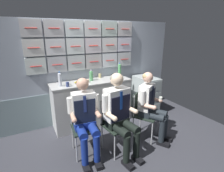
{
  "coord_description": "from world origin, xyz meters",
  "views": [
    {
      "loc": [
        -1.27,
        -2.13,
        1.9
      ],
      "look_at": [
        0.06,
        0.4,
        1.01
      ],
      "focal_mm": 27.65,
      "sensor_mm": 36.0,
      "label": 1
    }
  ],
  "objects_px": {
    "crew_member_near_trolley": "(151,104)",
    "crew_member_center": "(120,111)",
    "crew_member_left": "(85,116)",
    "folding_chair_near_trolley": "(142,110)",
    "service_trolley": "(146,94)",
    "coffee_cup_spare": "(87,81)",
    "folding_chair_left": "(83,120)",
    "folding_chair_center": "(114,119)",
    "water_bottle_blue_cap": "(120,70)",
    "snack_banana": "(78,82)"
  },
  "relations": [
    {
      "from": "crew_member_near_trolley",
      "to": "crew_member_center",
      "type": "bearing_deg",
      "value": -172.88
    },
    {
      "from": "crew_member_left",
      "to": "folding_chair_near_trolley",
      "type": "xyz_separation_m",
      "value": [
        1.1,
        0.04,
        -0.16
      ]
    },
    {
      "from": "service_trolley",
      "to": "folding_chair_near_trolley",
      "type": "distance_m",
      "value": 1.07
    },
    {
      "from": "coffee_cup_spare",
      "to": "folding_chair_near_trolley",
      "type": "bearing_deg",
      "value": -49.27
    },
    {
      "from": "service_trolley",
      "to": "crew_member_near_trolley",
      "type": "distance_m",
      "value": 1.15
    },
    {
      "from": "folding_chair_near_trolley",
      "to": "crew_member_near_trolley",
      "type": "xyz_separation_m",
      "value": [
        0.09,
        -0.14,
        0.16
      ]
    },
    {
      "from": "folding_chair_left",
      "to": "folding_chair_center",
      "type": "relative_size",
      "value": 1.0
    },
    {
      "from": "folding_chair_left",
      "to": "folding_chair_near_trolley",
      "type": "relative_size",
      "value": 1.0
    },
    {
      "from": "crew_member_left",
      "to": "coffee_cup_spare",
      "type": "bearing_deg",
      "value": 67.3
    },
    {
      "from": "crew_member_left",
      "to": "coffee_cup_spare",
      "type": "xyz_separation_m",
      "value": [
        0.37,
        0.89,
        0.28
      ]
    },
    {
      "from": "folding_chair_center",
      "to": "folding_chair_left",
      "type": "bearing_deg",
      "value": 157.84
    },
    {
      "from": "service_trolley",
      "to": "water_bottle_blue_cap",
      "type": "height_order",
      "value": "water_bottle_blue_cap"
    },
    {
      "from": "folding_chair_left",
      "to": "folding_chair_center",
      "type": "xyz_separation_m",
      "value": [
        0.46,
        -0.19,
        0.0
      ]
    },
    {
      "from": "folding_chair_center",
      "to": "water_bottle_blue_cap",
      "type": "relative_size",
      "value": 2.74
    },
    {
      "from": "folding_chair_left",
      "to": "crew_member_center",
      "type": "bearing_deg",
      "value": -35.57
    },
    {
      "from": "water_bottle_blue_cap",
      "to": "coffee_cup_spare",
      "type": "bearing_deg",
      "value": -171.92
    },
    {
      "from": "crew_member_near_trolley",
      "to": "snack_banana",
      "type": "xyz_separation_m",
      "value": [
        -1.0,
        1.05,
        0.27
      ]
    },
    {
      "from": "service_trolley",
      "to": "folding_chair_near_trolley",
      "type": "xyz_separation_m",
      "value": [
        -0.72,
        -0.79,
        0.06
      ]
    },
    {
      "from": "folding_chair_left",
      "to": "folding_chair_near_trolley",
      "type": "bearing_deg",
      "value": -6.15
    },
    {
      "from": "service_trolley",
      "to": "snack_banana",
      "type": "bearing_deg",
      "value": 175.77
    },
    {
      "from": "folding_chair_near_trolley",
      "to": "snack_banana",
      "type": "distance_m",
      "value": 1.36
    },
    {
      "from": "folding_chair_center",
      "to": "folding_chair_near_trolley",
      "type": "xyz_separation_m",
      "value": [
        0.63,
        0.07,
        0.0
      ]
    },
    {
      "from": "water_bottle_blue_cap",
      "to": "crew_member_left",
      "type": "bearing_deg",
      "value": -139.5
    },
    {
      "from": "service_trolley",
      "to": "folding_chair_left",
      "type": "distance_m",
      "value": 1.93
    },
    {
      "from": "water_bottle_blue_cap",
      "to": "coffee_cup_spare",
      "type": "xyz_separation_m",
      "value": [
        -0.8,
        -0.11,
        -0.12
      ]
    },
    {
      "from": "snack_banana",
      "to": "folding_chair_center",
      "type": "bearing_deg",
      "value": -73.81
    },
    {
      "from": "water_bottle_blue_cap",
      "to": "crew_member_center",
      "type": "bearing_deg",
      "value": -119.83
    },
    {
      "from": "folding_chair_near_trolley",
      "to": "water_bottle_blue_cap",
      "type": "xyz_separation_m",
      "value": [
        0.07,
        0.96,
        0.56
      ]
    },
    {
      "from": "crew_member_left",
      "to": "snack_banana",
      "type": "height_order",
      "value": "crew_member_left"
    },
    {
      "from": "folding_chair_center",
      "to": "crew_member_center",
      "type": "bearing_deg",
      "value": -82.49
    },
    {
      "from": "service_trolley",
      "to": "crew_member_center",
      "type": "xyz_separation_m",
      "value": [
        -1.33,
        -1.02,
        0.27
      ]
    },
    {
      "from": "crew_member_near_trolley",
      "to": "snack_banana",
      "type": "relative_size",
      "value": 7.3
    },
    {
      "from": "folding_chair_left",
      "to": "snack_banana",
      "type": "bearing_deg",
      "value": 77.75
    },
    {
      "from": "coffee_cup_spare",
      "to": "snack_banana",
      "type": "distance_m",
      "value": 0.19
    },
    {
      "from": "crew_member_center",
      "to": "crew_member_near_trolley",
      "type": "xyz_separation_m",
      "value": [
        0.69,
        0.09,
        -0.05
      ]
    },
    {
      "from": "crew_member_center",
      "to": "folding_chair_near_trolley",
      "type": "height_order",
      "value": "crew_member_center"
    },
    {
      "from": "crew_member_center",
      "to": "water_bottle_blue_cap",
      "type": "height_order",
      "value": "crew_member_center"
    },
    {
      "from": "crew_member_center",
      "to": "snack_banana",
      "type": "bearing_deg",
      "value": 105.04
    },
    {
      "from": "folding_chair_center",
      "to": "crew_member_near_trolley",
      "type": "xyz_separation_m",
      "value": [
        0.71,
        -0.07,
        0.16
      ]
    },
    {
      "from": "crew_member_left",
      "to": "snack_banana",
      "type": "bearing_deg",
      "value": 78.72
    },
    {
      "from": "service_trolley",
      "to": "coffee_cup_spare",
      "type": "height_order",
      "value": "coffee_cup_spare"
    },
    {
      "from": "crew_member_near_trolley",
      "to": "water_bottle_blue_cap",
      "type": "height_order",
      "value": "water_bottle_blue_cap"
    },
    {
      "from": "crew_member_left",
      "to": "crew_member_center",
      "type": "bearing_deg",
      "value": -20.05
    },
    {
      "from": "folding_chair_center",
      "to": "folding_chair_near_trolley",
      "type": "bearing_deg",
      "value": 6.36
    },
    {
      "from": "folding_chair_near_trolley",
      "to": "water_bottle_blue_cap",
      "type": "height_order",
      "value": "water_bottle_blue_cap"
    },
    {
      "from": "service_trolley",
      "to": "folding_chair_center",
      "type": "xyz_separation_m",
      "value": [
        -1.35,
        -0.86,
        0.06
      ]
    },
    {
      "from": "folding_chair_center",
      "to": "coffee_cup_spare",
      "type": "bearing_deg",
      "value": 96.43
    },
    {
      "from": "service_trolley",
      "to": "water_bottle_blue_cap",
      "type": "xyz_separation_m",
      "value": [
        -0.65,
        0.17,
        0.62
      ]
    },
    {
      "from": "crew_member_center",
      "to": "folding_chair_near_trolley",
      "type": "bearing_deg",
      "value": 20.43
    },
    {
      "from": "folding_chair_left",
      "to": "crew_member_left",
      "type": "xyz_separation_m",
      "value": [
        -0.02,
        -0.16,
        0.16
      ]
    }
  ]
}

